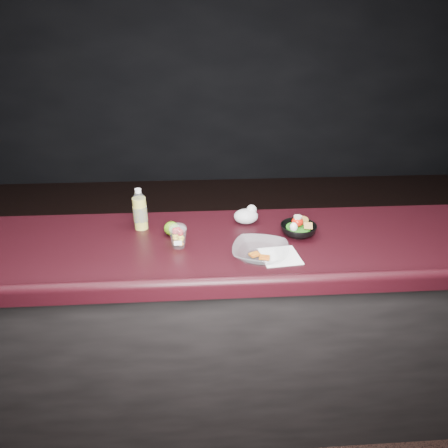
# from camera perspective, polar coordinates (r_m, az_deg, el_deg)

# --- Properties ---
(room_shell) EXTENTS (8.00, 8.00, 8.00)m
(room_shell) POSITION_cam_1_polar(r_m,az_deg,el_deg) (1.31, -0.14, 23.11)
(room_shell) COLOR black
(room_shell) RESTS_ON ground
(counter) EXTENTS (4.06, 0.71, 1.02)m
(counter) POSITION_cam_1_polar(r_m,az_deg,el_deg) (2.12, -0.63, -14.78)
(counter) COLOR black
(counter) RESTS_ON ground
(lemonade_bottle) EXTENTS (0.07, 0.07, 0.21)m
(lemonade_bottle) POSITION_cam_1_polar(r_m,az_deg,el_deg) (1.96, -11.90, 1.67)
(lemonade_bottle) COLOR yellow
(lemonade_bottle) RESTS_ON counter
(fruit_cup) EXTENTS (0.08, 0.08, 0.11)m
(fruit_cup) POSITION_cam_1_polar(r_m,az_deg,el_deg) (1.78, -6.58, -1.60)
(fruit_cup) COLOR white
(fruit_cup) RESTS_ON counter
(green_apple) EXTENTS (0.07, 0.07, 0.07)m
(green_apple) POSITION_cam_1_polar(r_m,az_deg,el_deg) (1.90, -7.51, -0.61)
(green_apple) COLOR #44760D
(green_apple) RESTS_ON counter
(plastic_bag) EXTENTS (0.12, 0.10, 0.09)m
(plastic_bag) POSITION_cam_1_polar(r_m,az_deg,el_deg) (2.00, 3.26, 1.23)
(plastic_bag) COLOR silver
(plastic_bag) RESTS_ON counter
(snack_bowl) EXTENTS (0.19, 0.19, 0.09)m
(snack_bowl) POSITION_cam_1_polar(r_m,az_deg,el_deg) (1.91, 10.54, -0.68)
(snack_bowl) COLOR black
(snack_bowl) RESTS_ON counter
(takeout_bowl) EXTENTS (0.29, 0.29, 0.06)m
(takeout_bowl) POSITION_cam_1_polar(r_m,az_deg,el_deg) (1.70, 5.22, -4.05)
(takeout_bowl) COLOR silver
(takeout_bowl) RESTS_ON counter
(paper_napkin) EXTENTS (0.18, 0.18, 0.00)m
(paper_napkin) POSITION_cam_1_polar(r_m,az_deg,el_deg) (1.73, 8.02, -4.59)
(paper_napkin) COLOR white
(paper_napkin) RESTS_ON counter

